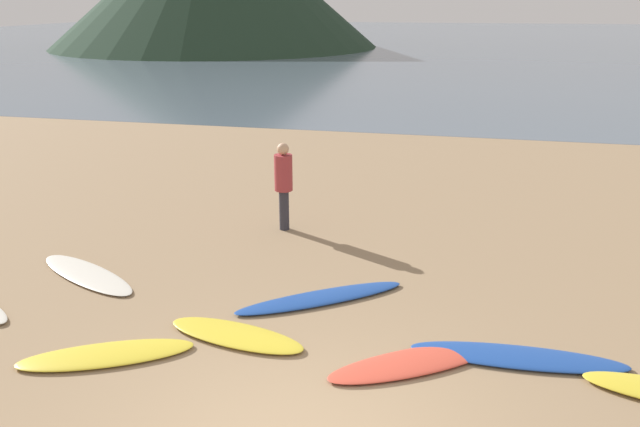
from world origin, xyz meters
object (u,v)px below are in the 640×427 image
(surfboard_6, at_px, (413,362))
(surfboard_5, at_px, (321,298))
(surfboard_4, at_px, (236,335))
(surfboard_2, at_px, (87,274))
(person_1, at_px, (284,179))
(surfboard_7, at_px, (518,357))
(surfboard_3, at_px, (106,355))

(surfboard_6, bearing_deg, surfboard_5, 103.33)
(surfboard_4, xyz_separation_m, surfboard_5, (0.85, 1.28, -0.00))
(surfboard_5, bearing_deg, surfboard_6, -78.97)
(surfboard_2, xyz_separation_m, surfboard_6, (5.27, -1.41, 0.01))
(surfboard_2, distance_m, person_1, 3.82)
(person_1, bearing_deg, surfboard_5, 155.79)
(surfboard_2, xyz_separation_m, surfboard_7, (6.51, -1.03, 0.01))
(surfboard_7, distance_m, person_1, 5.59)
(surfboard_7, relative_size, person_1, 1.55)
(surfboard_4, bearing_deg, surfboard_6, 7.70)
(surfboard_3, relative_size, surfboard_6, 0.95)
(surfboard_2, distance_m, surfboard_6, 5.46)
(surfboard_2, xyz_separation_m, surfboard_3, (1.58, -2.08, 0.01))
(surfboard_5, distance_m, person_1, 3.19)
(surfboard_3, relative_size, surfboard_5, 0.81)
(surfboard_2, relative_size, surfboard_5, 0.89)
(surfboard_6, bearing_deg, surfboard_4, 144.25)
(surfboard_3, distance_m, surfboard_6, 3.75)
(surfboard_2, relative_size, surfboard_3, 1.10)
(surfboard_2, bearing_deg, surfboard_5, 27.10)
(surfboard_2, distance_m, surfboard_4, 3.24)
(surfboard_4, height_order, surfboard_6, surfboard_4)
(surfboard_6, bearing_deg, surfboard_7, -15.04)
(surfboard_4, xyz_separation_m, surfboard_6, (2.30, -0.13, -0.00))
(surfboard_2, height_order, surfboard_7, surfboard_7)
(surfboard_7, bearing_deg, surfboard_2, 169.20)
(surfboard_6, xyz_separation_m, person_1, (-2.78, 4.15, 0.95))
(surfboard_5, bearing_deg, surfboard_3, -171.99)
(surfboard_7, bearing_deg, person_1, 135.03)
(surfboard_4, relative_size, surfboard_7, 0.74)
(surfboard_6, distance_m, person_1, 5.09)
(surfboard_2, height_order, surfboard_5, surfboard_5)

